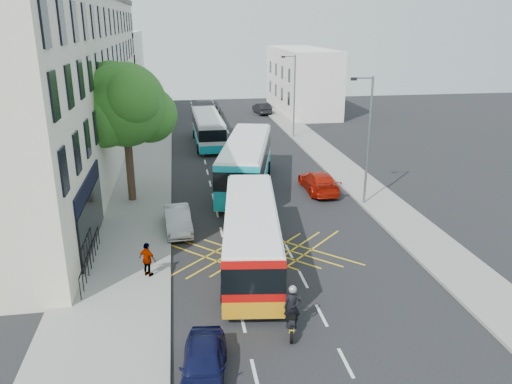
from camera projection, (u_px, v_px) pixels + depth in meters
name	position (u px, v px, depth m)	size (l,w,h in m)	color
ground	(321.00, 315.00, 20.06)	(120.00, 120.00, 0.00)	black
pavement_left	(133.00, 200.00, 32.79)	(5.00, 70.00, 0.15)	gray
pavement_right	(365.00, 188.00, 35.17)	(3.00, 70.00, 0.15)	gray
terrace_main	(62.00, 82.00, 38.68)	(8.30, 45.00, 13.50)	beige
terrace_far	(110.00, 70.00, 67.76)	(8.00, 20.00, 10.00)	silver
building_right	(301.00, 80.00, 65.27)	(6.00, 18.00, 8.00)	silver
street_tree	(125.00, 106.00, 30.75)	(6.30, 5.70, 8.80)	#382619
lamp_near	(367.00, 135.00, 30.71)	(1.45, 0.15, 8.00)	slate
lamp_far	(293.00, 92.00, 49.40)	(1.45, 0.15, 8.00)	slate
railings	(90.00, 258.00, 23.34)	(0.08, 5.60, 1.14)	black
bus_near	(251.00, 235.00, 23.78)	(3.81, 10.85, 2.99)	silver
bus_mid	(246.00, 163.00, 35.11)	(5.57, 12.46, 3.42)	silver
bus_far	(208.00, 129.00, 47.66)	(2.72, 10.37, 2.90)	silver
motorbike	(292.00, 310.00, 18.80)	(0.81, 2.15, 1.94)	black
parked_car_blue	(203.00, 364.00, 16.24)	(1.47, 3.66, 1.25)	#0D0F34
parked_car_silver	(178.00, 220.00, 28.00)	(1.40, 4.01, 1.32)	#9DA1A5
red_hatchback	(319.00, 182.00, 34.55)	(1.98, 4.87, 1.41)	#AC1607
distant_car_grey	(211.00, 111.00, 62.57)	(2.09, 4.52, 1.26)	#414349
distant_car_dark	(262.00, 108.00, 63.97)	(1.51, 4.32, 1.42)	black
pedestrian_far	(147.00, 260.00, 22.64)	(0.95, 0.40, 1.62)	gray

